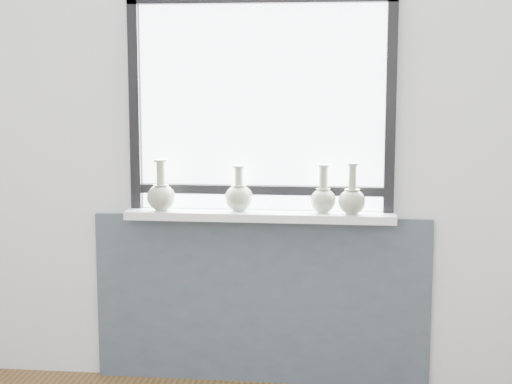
# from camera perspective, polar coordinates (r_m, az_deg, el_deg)

# --- Properties ---
(back_wall) EXTENTS (3.60, 0.02, 2.60)m
(back_wall) POSITION_cam_1_polar(r_m,az_deg,el_deg) (3.89, 0.42, 4.64)
(back_wall) COLOR silver
(back_wall) RESTS_ON ground
(apron_panel) EXTENTS (1.70, 0.03, 0.86)m
(apron_panel) POSITION_cam_1_polar(r_m,az_deg,el_deg) (4.01, 0.36, -7.88)
(apron_panel) COLOR #434C5E
(apron_panel) RESTS_ON ground
(windowsill) EXTENTS (1.32, 0.18, 0.04)m
(windowsill) POSITION_cam_1_polar(r_m,az_deg,el_deg) (3.84, 0.26, -1.72)
(windowsill) COLOR silver
(windowsill) RESTS_ON apron_panel
(window) EXTENTS (1.30, 0.06, 1.05)m
(window) POSITION_cam_1_polar(r_m,az_deg,el_deg) (3.85, 0.36, 6.71)
(window) COLOR black
(window) RESTS_ON windowsill
(vase_a) EXTENTS (0.14, 0.14, 0.25)m
(vase_a) POSITION_cam_1_polar(r_m,az_deg,el_deg) (3.88, -6.91, -0.19)
(vase_a) COLOR gray
(vase_a) RESTS_ON windowsill
(vase_b) EXTENTS (0.14, 0.14, 0.23)m
(vase_b) POSITION_cam_1_polar(r_m,az_deg,el_deg) (3.84, -1.25, -0.27)
(vase_b) COLOR gray
(vase_b) RESTS_ON windowsill
(vase_c) EXTENTS (0.13, 0.13, 0.24)m
(vase_c) POSITION_cam_1_polar(r_m,az_deg,el_deg) (3.81, 4.91, -0.38)
(vase_c) COLOR gray
(vase_c) RESTS_ON windowsill
(vase_d) EXTENTS (0.13, 0.13, 0.25)m
(vase_d) POSITION_cam_1_polar(r_m,az_deg,el_deg) (3.78, 7.00, -0.51)
(vase_d) COLOR gray
(vase_d) RESTS_ON windowsill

